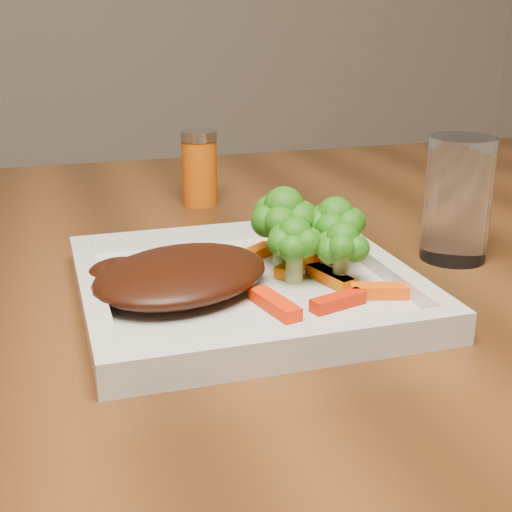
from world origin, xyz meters
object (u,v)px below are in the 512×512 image
object	(u,v)px
plate	(245,292)
drinking_glass	(458,199)
spice_shaker	(199,168)
steak	(181,274)

from	to	relation	value
plate	drinking_glass	distance (m)	0.23
spice_shaker	drinking_glass	bearing A→B (deg)	-54.73
plate	drinking_glass	bearing A→B (deg)	9.37
steak	drinking_glass	distance (m)	0.28
plate	steak	bearing A→B (deg)	177.86
plate	drinking_glass	xyz separation A→B (m)	(0.22, 0.04, 0.05)
spice_shaker	drinking_glass	size ratio (longest dim) A/B	0.77
plate	spice_shaker	world-z (taller)	spice_shaker
drinking_glass	plate	bearing A→B (deg)	-170.63
steak	drinking_glass	xyz separation A→B (m)	(0.28, 0.03, 0.03)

